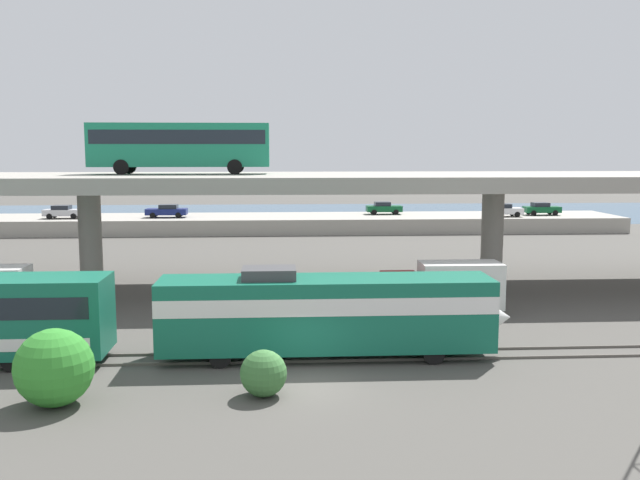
% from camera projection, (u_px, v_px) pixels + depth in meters
% --- Properties ---
extents(ground_plane, '(260.00, 260.00, 0.00)m').
position_uv_depth(ground_plane, '(307.00, 387.00, 27.92)').
color(ground_plane, '#4C4944').
extents(rail_strip_near, '(110.00, 0.12, 0.12)m').
position_uv_depth(rail_strip_near, '(304.00, 361.00, 31.15)').
color(rail_strip_near, '#59544C').
rests_on(rail_strip_near, ground_plane).
extents(rail_strip_far, '(110.00, 0.12, 0.12)m').
position_uv_depth(rail_strip_far, '(303.00, 352.00, 32.61)').
color(rail_strip_far, '#59544C').
rests_on(rail_strip_far, ground_plane).
extents(train_locomotive, '(16.05, 3.04, 4.18)m').
position_uv_depth(train_locomotive, '(342.00, 310.00, 31.71)').
color(train_locomotive, '#14664C').
rests_on(train_locomotive, ground_plane).
extents(highway_overpass, '(96.00, 12.10, 7.81)m').
position_uv_depth(highway_overpass, '(294.00, 185.00, 46.82)').
color(highway_overpass, '#9E998E').
rests_on(highway_overpass, ground_plane).
extents(transit_bus_on_overpass, '(12.00, 2.68, 3.40)m').
position_uv_depth(transit_bus_on_overpass, '(180.00, 143.00, 47.15)').
color(transit_bus_on_overpass, '#197A56').
rests_on(transit_bus_on_overpass, highway_overpass).
extents(service_truck_east, '(6.80, 2.46, 3.04)m').
position_uv_depth(service_truck_east, '(445.00, 287.00, 40.01)').
color(service_truck_east, maroon).
rests_on(service_truck_east, ground_plane).
extents(pier_parking_lot, '(77.89, 10.13, 1.76)m').
position_uv_depth(pier_parking_lot, '(288.00, 223.00, 82.27)').
color(pier_parking_lot, '#9E998E').
rests_on(pier_parking_lot, ground_plane).
extents(parked_car_0, '(4.29, 2.00, 1.50)m').
position_uv_depth(parked_car_0, '(63.00, 212.00, 79.00)').
color(parked_car_0, '#B7B7BC').
rests_on(parked_car_0, pier_parking_lot).
extents(parked_car_1, '(4.16, 1.99, 1.50)m').
position_uv_depth(parked_car_1, '(504.00, 210.00, 81.18)').
color(parked_car_1, silver).
rests_on(parked_car_1, pier_parking_lot).
extents(parked_car_2, '(4.63, 2.00, 1.50)m').
position_uv_depth(parked_car_2, '(167.00, 211.00, 80.13)').
color(parked_car_2, navy).
rests_on(parked_car_2, pier_parking_lot).
extents(parked_car_3, '(4.20, 1.89, 1.50)m').
position_uv_depth(parked_car_3, '(542.00, 209.00, 83.09)').
color(parked_car_3, '#0C4C26').
rests_on(parked_car_3, pier_parking_lot).
extents(parked_car_4, '(4.25, 1.91, 1.50)m').
position_uv_depth(parked_car_4, '(384.00, 208.00, 84.22)').
color(parked_car_4, '#0C4C26').
rests_on(parked_car_4, pier_parking_lot).
extents(harbor_water, '(140.00, 36.00, 0.01)m').
position_uv_depth(harbor_water, '(286.00, 213.00, 105.15)').
color(harbor_water, '#385B7A').
rests_on(harbor_water, ground_plane).
extents(shrub_left, '(2.90, 2.90, 2.90)m').
position_uv_depth(shrub_left, '(54.00, 368.00, 25.72)').
color(shrub_left, '#328B2D').
rests_on(shrub_left, ground_plane).
extents(shrub_right, '(1.81, 1.81, 1.81)m').
position_uv_depth(shrub_right, '(264.00, 373.00, 26.78)').
color(shrub_right, '#396D36').
rests_on(shrub_right, ground_plane).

